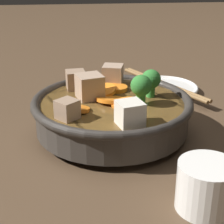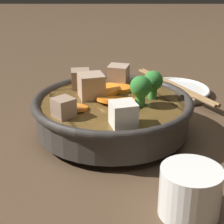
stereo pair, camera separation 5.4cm
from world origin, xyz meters
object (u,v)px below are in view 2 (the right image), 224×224
(tea_cup, at_px, (190,191))
(chopsticks_pair, at_px, (174,86))
(stirfry_bowl, at_px, (112,110))
(side_saucer, at_px, (174,91))

(tea_cup, relative_size, chopsticks_pair, 0.30)
(stirfry_bowl, bearing_deg, chopsticks_pair, 144.91)
(tea_cup, bearing_deg, stirfry_bowl, -156.92)
(stirfry_bowl, distance_m, side_saucer, 0.21)
(stirfry_bowl, relative_size, tea_cup, 3.68)
(side_saucer, xyz_separation_m, chopsticks_pair, (0.00, -0.00, 0.01))
(stirfry_bowl, bearing_deg, tea_cup, 23.08)
(stirfry_bowl, distance_m, tea_cup, 0.20)
(chopsticks_pair, bearing_deg, stirfry_bowl, -35.09)
(stirfry_bowl, bearing_deg, side_saucer, 144.91)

